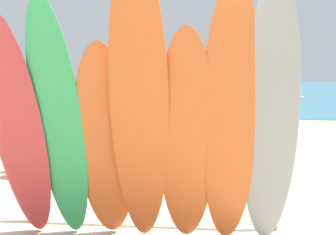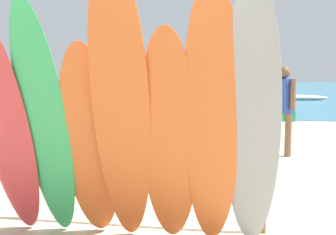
# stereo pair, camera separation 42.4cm
# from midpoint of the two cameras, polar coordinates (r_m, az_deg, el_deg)

# --- Properties ---
(ground) EXTENTS (60.00, 60.00, 0.00)m
(ground) POSITION_cam_midpoint_polar(r_m,az_deg,el_deg) (18.65, 3.18, 1.21)
(ground) COLOR beige
(ocean_water) EXTENTS (60.00, 40.00, 0.02)m
(ocean_water) POSITION_cam_midpoint_polar(r_m,az_deg,el_deg) (34.70, 4.46, 3.66)
(ocean_water) COLOR teal
(ocean_water) RESTS_ON ground
(surfboard_rack) EXTENTS (2.77, 0.07, 0.60)m
(surfboard_rack) POSITION_cam_midpoint_polar(r_m,az_deg,el_deg) (4.80, -4.91, -8.51)
(surfboard_rack) COLOR brown
(surfboard_rack) RESTS_ON ground
(surfboard_red_0) EXTENTS (0.59, 0.81, 2.22)m
(surfboard_red_0) POSITION_cam_midpoint_polar(r_m,az_deg,el_deg) (4.49, -21.47, -1.72)
(surfboard_red_0) COLOR #D13D42
(surfboard_red_0) RESTS_ON ground
(surfboard_green_1) EXTENTS (0.53, 0.83, 2.35)m
(surfboard_green_1) POSITION_cam_midpoint_polar(r_m,az_deg,el_deg) (4.31, -16.79, -0.98)
(surfboard_green_1) COLOR #38B266
(surfboard_green_1) RESTS_ON ground
(surfboard_orange_2) EXTENTS (0.62, 0.76, 1.97)m
(surfboard_orange_2) POSITION_cam_midpoint_polar(r_m,az_deg,el_deg) (4.27, -10.96, -3.51)
(surfboard_orange_2) COLOR orange
(surfboard_orange_2) RESTS_ON ground
(surfboard_orange_3) EXTENTS (0.61, 1.02, 2.68)m
(surfboard_orange_3) POSITION_cam_midpoint_polar(r_m,az_deg,el_deg) (3.95, -6.80, 0.99)
(surfboard_orange_3) COLOR orange
(surfboard_orange_3) RESTS_ON ground
(surfboard_orange_4) EXTENTS (0.57, 0.74, 2.09)m
(surfboard_orange_4) POSITION_cam_midpoint_polar(r_m,az_deg,el_deg) (4.07, -0.56, -3.03)
(surfboard_orange_4) COLOR orange
(surfboard_orange_4) RESTS_ON ground
(surfboard_orange_5) EXTENTS (0.55, 0.79, 2.48)m
(surfboard_orange_5) POSITION_cam_midpoint_polar(r_m,az_deg,el_deg) (3.97, 5.06, -0.41)
(surfboard_orange_5) COLOR orange
(surfboard_orange_5) RESTS_ON ground
(surfboard_grey_6) EXTENTS (0.55, 0.83, 2.48)m
(surfboard_grey_6) POSITION_cam_midpoint_polar(r_m,az_deg,el_deg) (3.99, 10.17, -0.45)
(surfboard_grey_6) COLOR #999EA3
(surfboard_grey_6) RESTS_ON ground
(beachgoer_photographing) EXTENTS (0.41, 0.59, 1.59)m
(beachgoer_photographing) POSITION_cam_midpoint_polar(r_m,az_deg,el_deg) (7.33, -0.99, 0.23)
(beachgoer_photographing) COLOR #9E704C
(beachgoer_photographing) RESTS_ON ground
(beachgoer_strolling) EXTENTS (0.45, 0.57, 1.75)m
(beachgoer_strolling) POSITION_cam_midpoint_polar(r_m,az_deg,el_deg) (8.92, 12.35, 1.78)
(beachgoer_strolling) COLOR brown
(beachgoer_strolling) RESTS_ON ground
(beach_chair_red) EXTENTS (0.70, 0.86, 0.79)m
(beach_chair_red) POSITION_cam_midpoint_polar(r_m,az_deg,el_deg) (7.46, -18.41, -3.85)
(beach_chair_red) COLOR #B7B7BC
(beach_chair_red) RESTS_ON ground
(distant_boat) EXTENTS (3.96, 0.98, 0.31)m
(distant_boat) POSITION_cam_midpoint_polar(r_m,az_deg,el_deg) (24.20, 12.38, 2.61)
(distant_boat) COLOR silver
(distant_boat) RESTS_ON ground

